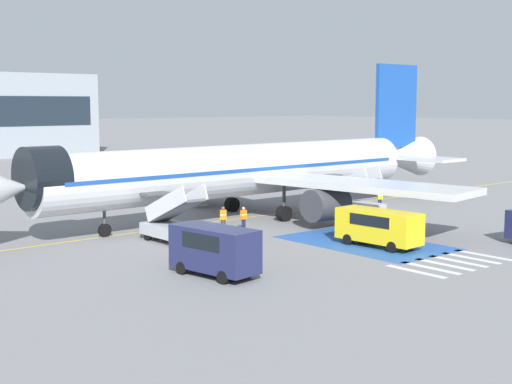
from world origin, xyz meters
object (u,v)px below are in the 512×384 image
(service_van_0, at_px, (214,247))
(boarding_stairs_forward, at_px, (175,227))
(airliner, at_px, (248,170))
(service_van_1, at_px, (379,225))
(ground_crew_1, at_px, (380,197))
(baggage_cart, at_px, (347,224))
(ground_crew_2, at_px, (244,217))
(boarding_stairs_aft, at_px, (351,203))
(ground_crew_0, at_px, (223,217))
(fuel_tanker, at_px, (176,167))

(service_van_0, bearing_deg, boarding_stairs_forward, 60.66)
(airliner, distance_m, boarding_stairs_forward, 10.70)
(service_van_1, bearing_deg, ground_crew_1, 36.22)
(baggage_cart, bearing_deg, service_van_1, 99.88)
(boarding_stairs_forward, relative_size, ground_crew_2, 3.29)
(airliner, xyz_separation_m, boarding_stairs_aft, (6.43, -4.34, -2.56))
(baggage_cart, distance_m, ground_crew_0, 8.43)
(fuel_tanker, xyz_separation_m, ground_crew_1, (1.85, -26.19, -0.73))
(boarding_stairs_aft, xyz_separation_m, ground_crew_2, (-10.18, 0.22, -0.05))
(boarding_stairs_forward, bearing_deg, boarding_stairs_aft, -0.00)
(fuel_tanker, xyz_separation_m, service_van_1, (-9.64, -35.80, -0.39))
(boarding_stairs_forward, relative_size, fuel_tanker, 0.52)
(service_van_0, distance_m, ground_crew_0, 11.97)
(fuel_tanker, relative_size, ground_crew_0, 6.09)
(airliner, height_order, ground_crew_1, airliner)
(service_van_1, bearing_deg, service_van_0, 174.18)
(service_van_0, bearing_deg, ground_crew_0, 42.60)
(service_van_1, height_order, baggage_cart, service_van_1)
(airliner, relative_size, boarding_stairs_aft, 7.86)
(boarding_stairs_forward, height_order, boarding_stairs_aft, boarding_stairs_aft)
(service_van_0, bearing_deg, service_van_1, -10.11)
(service_van_1, distance_m, ground_crew_0, 10.49)
(ground_crew_0, bearing_deg, ground_crew_2, 11.16)
(airliner, height_order, boarding_stairs_aft, airliner)
(boarding_stairs_aft, relative_size, ground_crew_0, 3.15)
(boarding_stairs_forward, xyz_separation_m, service_van_1, (8.40, -8.71, 0.34))
(service_van_0, xyz_separation_m, ground_crew_1, (23.13, 9.18, -0.48))
(boarding_stairs_aft, distance_m, ground_crew_2, 10.18)
(baggage_cart, bearing_deg, ground_crew_1, -112.86)
(service_van_1, height_order, ground_crew_1, service_van_1)
(boarding_stairs_forward, relative_size, boarding_stairs_aft, 1.00)
(service_van_1, relative_size, ground_crew_1, 3.16)
(baggage_cart, xyz_separation_m, ground_crew_1, (8.27, 4.16, 0.69))
(boarding_stairs_aft, height_order, fuel_tanker, boarding_stairs_aft)
(baggage_cart, height_order, ground_crew_0, ground_crew_0)
(ground_crew_2, bearing_deg, airliner, 42.76)
(ground_crew_0, bearing_deg, boarding_stairs_forward, -132.40)
(fuel_tanker, distance_m, service_van_0, 41.28)
(boarding_stairs_aft, relative_size, baggage_cart, 1.78)
(boarding_stairs_aft, relative_size, service_van_1, 1.00)
(service_van_0, xyz_separation_m, service_van_1, (11.64, -0.43, -0.14))
(boarding_stairs_aft, bearing_deg, ground_crew_0, 175.45)
(baggage_cart, height_order, ground_crew_2, ground_crew_2)
(boarding_stairs_forward, height_order, ground_crew_0, boarding_stairs_forward)
(airliner, distance_m, baggage_cart, 8.73)
(airliner, bearing_deg, fuel_tanker, -21.69)
(boarding_stairs_aft, height_order, baggage_cart, boarding_stairs_aft)
(fuel_tanker, bearing_deg, boarding_stairs_aft, 176.31)
(boarding_stairs_forward, relative_size, baggage_cart, 1.78)
(boarding_stairs_aft, relative_size, service_van_0, 1.09)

